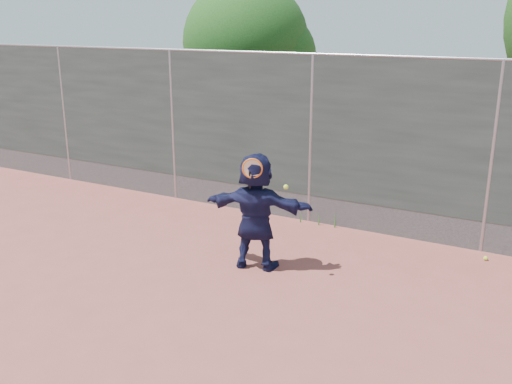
% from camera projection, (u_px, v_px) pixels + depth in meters
% --- Properties ---
extents(ground, '(80.00, 80.00, 0.00)m').
position_uv_depth(ground, '(204.00, 299.00, 7.57)').
color(ground, '#9E4C42').
rests_on(ground, ground).
extents(player, '(1.70, 0.84, 1.75)m').
position_uv_depth(player, '(256.00, 211.00, 8.33)').
color(player, '#16183C').
rests_on(player, ground).
extents(ball_ground, '(0.07, 0.07, 0.07)m').
position_uv_depth(ball_ground, '(486.00, 258.00, 8.78)').
color(ball_ground, '#D4F837').
rests_on(ball_ground, ground).
extents(fence, '(20.00, 0.06, 3.03)m').
position_uv_depth(fence, '(311.00, 136.00, 10.06)').
color(fence, '#38423D').
rests_on(fence, ground).
extents(swing_action, '(0.67, 0.16, 0.51)m').
position_uv_depth(swing_action, '(256.00, 172.00, 7.93)').
color(swing_action, orange).
rests_on(swing_action, ground).
extents(tree_left, '(3.15, 3.00, 4.53)m').
position_uv_depth(tree_left, '(253.00, 47.00, 13.53)').
color(tree_left, '#382314').
rests_on(tree_left, ground).
extents(weed_clump, '(0.68, 0.07, 0.30)m').
position_uv_depth(weed_clump, '(321.00, 218.00, 10.25)').
color(weed_clump, '#387226').
rests_on(weed_clump, ground).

